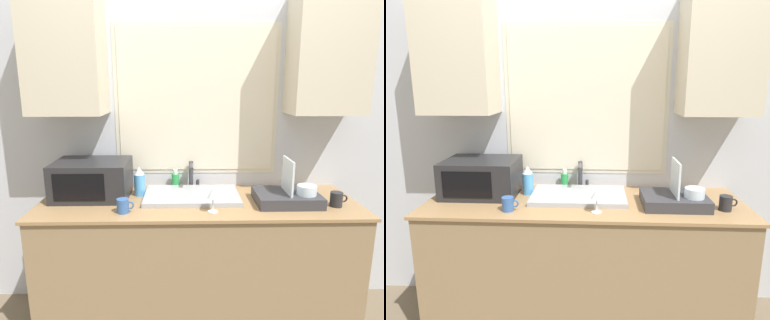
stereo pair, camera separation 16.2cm
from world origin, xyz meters
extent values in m
cube|color=#8C7251|center=(0.00, 0.33, 0.44)|extent=(2.03, 0.65, 0.88)
cube|color=#99754C|center=(0.00, 0.33, 0.89)|extent=(2.06, 0.68, 0.02)
cube|color=silver|center=(0.00, 0.68, 1.30)|extent=(6.00, 0.06, 2.60)
cube|color=beige|center=(0.00, 0.65, 1.53)|extent=(1.16, 0.01, 1.06)
cube|color=beige|center=(0.00, 0.65, 1.53)|extent=(1.10, 0.01, 1.00)
cube|color=beige|center=(-0.85, 0.49, 1.83)|extent=(0.47, 0.32, 0.77)
cube|color=beige|center=(0.85, 0.49, 1.83)|extent=(0.47, 0.32, 0.77)
cube|color=#9EA0A5|center=(-0.04, 0.38, 0.91)|extent=(0.63, 0.39, 0.03)
cylinder|color=#333338|center=(-0.04, 0.61, 1.00)|extent=(0.03, 0.03, 0.20)
cylinder|color=#333338|center=(-0.04, 0.52, 1.08)|extent=(0.03, 0.17, 0.03)
cylinder|color=#333338|center=(0.01, 0.61, 0.93)|extent=(0.02, 0.02, 0.06)
cube|color=#232326|center=(-0.71, 0.42, 1.02)|extent=(0.49, 0.37, 0.25)
cube|color=black|center=(-0.74, 0.23, 1.02)|extent=(0.32, 0.01, 0.17)
cube|color=#333338|center=(0.57, 0.27, 0.93)|extent=(0.40, 0.31, 0.07)
cube|color=silver|center=(0.57, 0.27, 1.08)|extent=(0.01, 0.22, 0.22)
cylinder|color=silver|center=(0.68, 0.22, 1.00)|extent=(0.12, 0.12, 0.06)
cylinder|color=#4C99D8|center=(-0.40, 0.44, 0.97)|extent=(0.07, 0.07, 0.15)
cone|color=silver|center=(-0.40, 0.44, 1.07)|extent=(0.07, 0.07, 0.05)
cylinder|color=#268C3F|center=(-0.16, 0.60, 0.95)|extent=(0.05, 0.05, 0.11)
cylinder|color=white|center=(-0.16, 0.60, 1.02)|extent=(0.03, 0.03, 0.03)
cylinder|color=#335999|center=(-0.46, 0.12, 0.94)|extent=(0.07, 0.07, 0.09)
torus|color=#335999|center=(-0.41, 0.12, 0.94)|extent=(0.05, 0.01, 0.05)
cylinder|color=silver|center=(0.08, 0.12, 0.90)|extent=(0.06, 0.06, 0.00)
cylinder|color=silver|center=(0.08, 0.12, 0.94)|extent=(0.01, 0.01, 0.08)
cone|color=silver|center=(0.08, 0.12, 1.02)|extent=(0.07, 0.07, 0.06)
cylinder|color=#262628|center=(0.86, 0.20, 0.94)|extent=(0.08, 0.08, 0.09)
torus|color=#262628|center=(0.90, 0.20, 0.95)|extent=(0.05, 0.01, 0.05)
camera|label=1|loc=(-0.09, -1.80, 1.66)|focal=32.00mm
camera|label=2|loc=(0.07, -1.80, 1.66)|focal=32.00mm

